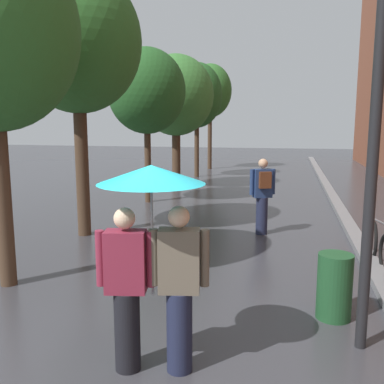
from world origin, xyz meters
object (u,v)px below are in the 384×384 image
at_px(couple_under_umbrella, 152,241).
at_px(litter_bin, 334,286).
at_px(street_tree_4, 197,96).
at_px(street_lamp_post, 375,118).
at_px(pedestrian_walking_midground, 262,194).
at_px(street_tree_1, 77,42).
at_px(street_tree_2, 147,91).
at_px(street_tree_3, 176,96).
at_px(street_tree_5, 210,91).

relative_size(couple_under_umbrella, litter_bin, 2.46).
relative_size(street_tree_4, street_lamp_post, 1.19).
bearing_deg(pedestrian_walking_midground, street_tree_1, -166.28).
distance_m(street_tree_2, street_tree_4, 6.65).
bearing_deg(street_tree_4, street_lamp_post, -70.93).
bearing_deg(couple_under_umbrella, street_tree_2, 108.95).
height_order(street_tree_2, street_lamp_post, street_tree_2).
height_order(street_tree_4, litter_bin, street_tree_4).
distance_m(street_tree_3, couple_under_umbrella, 12.53).
bearing_deg(couple_under_umbrella, street_tree_3, 103.86).
distance_m(street_tree_4, litter_bin, 15.08).
distance_m(street_tree_2, couple_under_umbrella, 9.62).
bearing_deg(street_lamp_post, couple_under_umbrella, -156.40).
bearing_deg(street_tree_4, pedestrian_walking_midground, -69.73).
bearing_deg(street_tree_3, pedestrian_walking_midground, -59.81).
xyz_separation_m(street_tree_4, street_tree_5, (-0.06, 3.61, 0.45)).
height_order(street_tree_2, pedestrian_walking_midground, street_tree_2).
bearing_deg(pedestrian_walking_midground, street_tree_3, 120.19).
distance_m(street_tree_2, pedestrian_walking_midground, 5.55).
height_order(street_lamp_post, litter_bin, street_lamp_post).
xyz_separation_m(street_tree_2, street_tree_3, (0.09, 3.10, 0.05)).
bearing_deg(couple_under_umbrella, street_tree_1, 123.72).
bearing_deg(street_tree_3, street_lamp_post, -65.31).
distance_m(litter_bin, pedestrian_walking_midground, 4.25).
distance_m(street_tree_4, street_lamp_post, 15.49).
relative_size(street_tree_2, street_tree_3, 0.95).
xyz_separation_m(street_lamp_post, pedestrian_walking_midground, (-1.41, 4.74, -1.63)).
relative_size(street_tree_1, street_tree_2, 1.20).
bearing_deg(street_tree_5, street_tree_2, -90.39).
bearing_deg(litter_bin, street_tree_5, 105.55).
bearing_deg(street_tree_1, couple_under_umbrella, -56.28).
distance_m(street_tree_1, street_tree_4, 10.81).
relative_size(street_tree_1, street_tree_4, 1.10).
bearing_deg(street_tree_5, street_lamp_post, -74.34).
xyz_separation_m(street_tree_2, couple_under_umbrella, (3.05, -8.88, -2.08)).
xyz_separation_m(street_tree_5, street_lamp_post, (5.11, -18.21, -1.62)).
distance_m(street_tree_3, litter_bin, 11.85).
bearing_deg(street_tree_2, street_tree_5, 89.61).
bearing_deg(couple_under_umbrella, street_tree_4, 100.66).
bearing_deg(pedestrian_walking_midground, couple_under_umbrella, -97.20).
relative_size(street_lamp_post, pedestrian_walking_midground, 2.54).
relative_size(street_tree_3, street_lamp_post, 1.15).
bearing_deg(litter_bin, street_tree_3, 115.08).
xyz_separation_m(street_tree_1, litter_bin, (5.05, -3.11, -3.73)).
relative_size(street_tree_2, street_lamp_post, 1.09).
xyz_separation_m(street_tree_1, street_tree_4, (0.23, 10.80, -0.45)).
relative_size(street_tree_3, couple_under_umbrella, 2.39).
bearing_deg(street_tree_3, street_tree_2, -91.71).
xyz_separation_m(street_tree_1, street_tree_3, (0.20, 7.26, -0.67)).
height_order(street_tree_4, couple_under_umbrella, street_tree_4).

